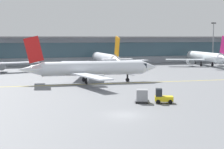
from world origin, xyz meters
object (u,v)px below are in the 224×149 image
at_px(gate_airplane_2, 105,59).
at_px(apron_light_mast_1, 213,41).
at_px(cargo_dolly_lead, 142,96).
at_px(gate_airplane_3, 205,57).
at_px(taxiing_regional_jet, 91,69).
at_px(baggage_tug, 162,97).

relative_size(gate_airplane_2, apron_light_mast_1, 2.00).
distance_m(gate_airplane_2, cargo_dolly_lead, 54.76).
xyz_separation_m(gate_airplane_3, taxiing_regional_jet, (-44.45, -31.15, -0.02)).
height_order(gate_airplane_3, baggage_tug, gate_airplane_3).
height_order(taxiing_regional_jet, apron_light_mast_1, apron_light_mast_1).
bearing_deg(gate_airplane_3, taxiing_regional_jet, 128.86).
bearing_deg(gate_airplane_2, baggage_tug, 172.69).
xyz_separation_m(gate_airplane_2, cargo_dolly_lead, (-7.94, -54.15, -1.87)).
xyz_separation_m(gate_airplane_2, taxiing_regional_jet, (-10.67, -31.07, 0.00)).
height_order(gate_airplane_2, apron_light_mast_1, apron_light_mast_1).
height_order(gate_airplane_2, cargo_dolly_lead, gate_airplane_2).
distance_m(taxiing_regional_jet, cargo_dolly_lead, 23.32).
bearing_deg(gate_airplane_2, apron_light_mast_1, -77.52).
bearing_deg(apron_light_mast_1, gate_airplane_2, -165.59).
bearing_deg(taxiing_regional_jet, gate_airplane_2, 72.73).
xyz_separation_m(baggage_tug, cargo_dolly_lead, (-2.75, 0.96, 0.16)).
bearing_deg(apron_light_mast_1, baggage_tug, -126.23).
relative_size(cargo_dolly_lead, apron_light_mast_1, 0.17).
bearing_deg(baggage_tug, gate_airplane_2, 103.95).
distance_m(cargo_dolly_lead, apron_light_mast_1, 83.32).
distance_m(gate_airplane_3, apron_light_mast_1, 15.49).
relative_size(taxiing_regional_jet, baggage_tug, 10.07).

